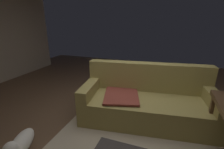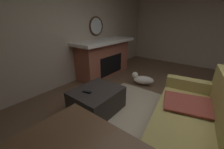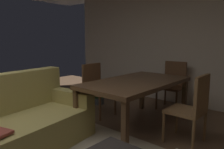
{
  "view_description": "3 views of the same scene",
  "coord_description": "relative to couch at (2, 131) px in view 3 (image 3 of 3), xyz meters",
  "views": [
    {
      "loc": [
        0.58,
        -2.08,
        1.65
      ],
      "look_at": [
        -0.04,
        -0.34,
        1.02
      ],
      "focal_mm": 25.68,
      "sensor_mm": 36.0,
      "label": 1
    },
    {
      "loc": [
        1.92,
        0.42,
        1.59
      ],
      "look_at": [
        0.4,
        -0.77,
        0.81
      ],
      "focal_mm": 21.51,
      "sensor_mm": 36.0,
      "label": 2
    },
    {
      "loc": [
        -0.64,
        -2.08,
        1.37
      ],
      "look_at": [
        0.65,
        -0.95,
        1.09
      ],
      "focal_mm": 34.87,
      "sensor_mm": 36.0,
      "label": 3
    }
  ],
  "objects": [
    {
      "name": "dining_table",
      "position": [
        1.77,
        -0.64,
        0.34
      ],
      "size": [
        1.78,
        0.98,
        0.74
      ],
      "color": "#513823",
      "rests_on": "ground"
    },
    {
      "name": "dining_chair_north",
      "position": [
        1.76,
        0.25,
        0.2
      ],
      "size": [
        0.45,
        0.45,
        0.93
      ],
      "color": "brown",
      "rests_on": "ground"
    },
    {
      "name": "dining_chair_south",
      "position": [
        1.76,
        -1.52,
        0.2
      ],
      "size": [
        0.44,
        0.44,
        0.93
      ],
      "color": "brown",
      "rests_on": "ground"
    },
    {
      "name": "wall_right_window_side",
      "position": [
        3.48,
        -0.45,
        0.97
      ],
      "size": [
        0.12,
        5.65,
        2.59
      ],
      "primitive_type": "cube",
      "color": "beige",
      "rests_on": "ground"
    },
    {
      "name": "couch",
      "position": [
        0.0,
        0.0,
        0.0
      ],
      "size": [
        2.26,
        1.19,
        0.94
      ],
      "color": "#9E8E4C",
      "rests_on": "ground"
    },
    {
      "name": "potted_plant",
      "position": [
        2.24,
        0.67,
        -0.04
      ],
      "size": [
        0.38,
        0.38,
        0.51
      ],
      "color": "#474C51",
      "rests_on": "ground"
    },
    {
      "name": "dining_chair_east",
      "position": [
        3.05,
        -0.63,
        0.2
      ],
      "size": [
        0.47,
        0.47,
        0.93
      ],
      "color": "brown",
      "rests_on": "ground"
    }
  ]
}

